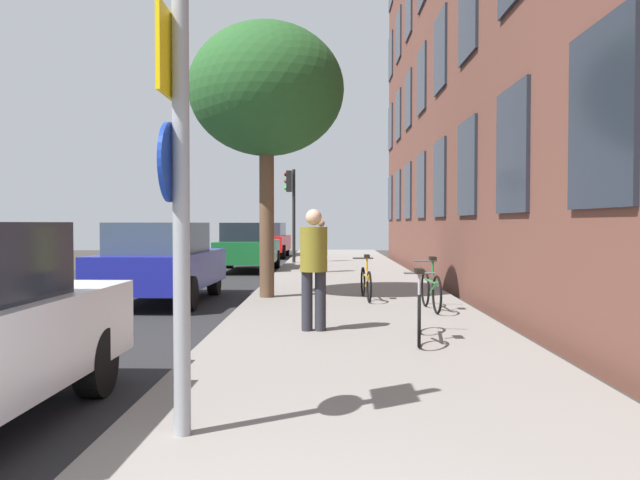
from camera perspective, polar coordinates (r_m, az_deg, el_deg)
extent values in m
plane|color=#332D28|center=(16.82, -9.63, -4.01)|extent=(41.80, 41.80, 0.00)
cube|color=#232326|center=(17.31, -16.50, -3.88)|extent=(7.00, 38.00, 0.01)
cube|color=gray|center=(16.55, 2.41, -3.87)|extent=(4.20, 38.00, 0.12)
cube|color=#1E232D|center=(7.25, 23.93, 10.26)|extent=(0.06, 1.58, 1.93)
cube|color=#1E232D|center=(10.18, 16.90, 7.77)|extent=(0.06, 1.58, 1.93)
cube|color=#1E232D|center=(13.19, 13.09, 6.36)|extent=(0.06, 1.58, 1.93)
cube|color=#1E232D|center=(16.25, 10.71, 5.46)|extent=(0.06, 1.58, 1.93)
cube|color=#1E232D|center=(19.33, 9.09, 4.84)|extent=(0.06, 1.58, 1.93)
cube|color=#1E232D|center=(22.42, 7.92, 4.39)|extent=(0.06, 1.58, 1.93)
cube|color=#1E232D|center=(25.52, 7.04, 4.04)|extent=(0.06, 1.58, 1.93)
cube|color=#1E232D|center=(28.63, 6.35, 3.77)|extent=(0.06, 1.58, 1.93)
cube|color=#1E232D|center=(13.82, 13.17, 19.53)|extent=(0.06, 1.58, 1.93)
cube|color=#1E232D|center=(16.77, 10.77, 16.30)|extent=(0.06, 1.58, 1.93)
cube|color=#1E232D|center=(19.76, 9.14, 14.02)|extent=(0.06, 1.58, 1.93)
cube|color=#1E232D|center=(22.80, 7.95, 12.34)|extent=(0.06, 1.58, 1.93)
cube|color=#1E232D|center=(25.85, 7.06, 11.06)|extent=(0.06, 1.58, 1.93)
cube|color=#1E232D|center=(28.92, 6.36, 10.04)|extent=(0.06, 1.58, 1.93)
cube|color=#1E232D|center=(23.59, 7.99, 19.90)|extent=(0.06, 1.58, 1.93)
cube|color=#1E232D|center=(26.56, 7.09, 17.80)|extent=(0.06, 1.58, 1.93)
cube|color=#1E232D|center=(29.55, 6.38, 16.11)|extent=(0.06, 1.58, 1.93)
cylinder|color=gray|center=(4.56, -12.39, 2.47)|extent=(0.12, 0.12, 3.16)
cube|color=yellow|center=(4.72, -13.46, 15.92)|extent=(0.03, 0.60, 0.60)
cylinder|color=#14339E|center=(4.59, -13.40, 6.82)|extent=(0.03, 0.56, 0.56)
cylinder|color=black|center=(23.94, -2.37, 2.17)|extent=(0.12, 0.12, 3.53)
cube|color=black|center=(24.00, -2.81, 5.31)|extent=(0.20, 0.24, 0.80)
sphere|color=#4B0707|center=(24.03, -3.07, 5.92)|extent=(0.16, 0.16, 0.16)
sphere|color=#523707|center=(24.01, -3.07, 5.30)|extent=(0.16, 0.16, 0.16)
sphere|color=green|center=(23.99, -3.07, 4.69)|extent=(0.16, 0.16, 0.16)
cylinder|color=brown|center=(12.83, -4.82, 2.08)|extent=(0.30, 0.30, 3.25)
ellipsoid|color=#235123|center=(13.10, -4.85, 13.35)|extent=(3.12, 3.12, 2.65)
torus|color=black|center=(8.80, 8.92, -6.20)|extent=(0.13, 0.64, 0.64)
torus|color=black|center=(7.78, 8.92, -7.23)|extent=(0.13, 0.64, 0.64)
cylinder|color=#99999E|center=(8.27, 8.92, -5.48)|extent=(0.17, 0.88, 0.04)
cylinder|color=#99999E|center=(8.02, 8.92, -6.27)|extent=(0.12, 0.53, 0.29)
cylinder|color=#99999E|center=(8.08, 8.93, -3.90)|extent=(0.04, 0.04, 0.28)
cube|color=black|center=(8.07, 8.94, -2.77)|extent=(0.10, 0.24, 0.06)
cylinder|color=#4C4C4C|center=(8.75, 8.93, -2.96)|extent=(0.42, 0.09, 0.03)
torus|color=black|center=(11.55, 9.46, -4.35)|extent=(0.07, 0.64, 0.64)
torus|color=black|center=(10.62, 10.49, -4.87)|extent=(0.07, 0.64, 0.64)
cylinder|color=#267233|center=(11.07, 9.96, -3.69)|extent=(0.08, 0.81, 0.04)
cylinder|color=#267233|center=(10.85, 10.22, -4.23)|extent=(0.07, 0.49, 0.27)
cylinder|color=#267233|center=(10.91, 10.12, -2.48)|extent=(0.04, 0.04, 0.28)
cube|color=black|center=(10.90, 10.12, -1.64)|extent=(0.10, 0.24, 0.06)
cylinder|color=#4C4C4C|center=(11.51, 9.47, -1.87)|extent=(0.42, 0.05, 0.03)
torus|color=black|center=(13.00, 3.90, -3.76)|extent=(0.07, 0.60, 0.60)
torus|color=black|center=(11.95, 4.44, -4.23)|extent=(0.07, 0.60, 0.60)
cylinder|color=#C68C19|center=(12.46, 4.16, -3.23)|extent=(0.09, 0.90, 0.04)
cylinder|color=#C68C19|center=(12.21, 4.30, -3.69)|extent=(0.07, 0.55, 0.29)
cylinder|color=#C68C19|center=(12.29, 4.25, -2.20)|extent=(0.04, 0.04, 0.28)
cube|color=black|center=(12.28, 4.25, -1.46)|extent=(0.10, 0.24, 0.06)
cylinder|color=#4C4C4C|center=(12.97, 3.90, -1.65)|extent=(0.42, 0.05, 0.03)
cylinder|color=#26262D|center=(8.85, -1.17, -5.53)|extent=(0.16, 0.16, 0.83)
cylinder|color=#26262D|center=(8.84, 0.04, -5.53)|extent=(0.16, 0.16, 0.83)
cylinder|color=olive|center=(8.78, -0.57, -0.83)|extent=(0.54, 0.54, 0.62)
sphere|color=tan|center=(8.78, -0.57, 2.07)|extent=(0.22, 0.22, 0.22)
cylinder|color=olive|center=(19.33, -0.14, -1.75)|extent=(0.15, 0.15, 0.78)
cylinder|color=olive|center=(19.32, 0.38, -1.75)|extent=(0.15, 0.15, 0.78)
cylinder|color=#4C4742|center=(19.30, 0.12, 0.28)|extent=(0.43, 0.43, 0.59)
sphere|color=#936B4C|center=(19.29, 0.12, 1.52)|extent=(0.21, 0.21, 0.21)
cylinder|color=black|center=(6.32, -19.52, -10.35)|extent=(0.22, 0.64, 0.64)
cube|color=navy|center=(13.27, -14.03, -2.57)|extent=(1.97, 4.05, 0.70)
cube|color=#384756|center=(13.04, -14.27, 0.21)|extent=(1.61, 2.29, 0.60)
cylinder|color=black|center=(14.74, -15.89, -3.54)|extent=(0.22, 0.64, 0.64)
cylinder|color=black|center=(14.36, -9.51, -3.64)|extent=(0.22, 0.64, 0.64)
cylinder|color=black|center=(12.33, -19.28, -4.56)|extent=(0.22, 0.64, 0.64)
cylinder|color=black|center=(11.87, -11.70, -4.74)|extent=(0.22, 0.64, 0.64)
cube|color=#19662D|center=(21.32, -6.46, -1.00)|extent=(1.86, 4.04, 0.70)
cube|color=#1E232D|center=(21.10, -6.53, 0.74)|extent=(1.55, 2.27, 0.60)
cylinder|color=black|center=(22.72, -8.13, -1.73)|extent=(0.22, 0.64, 0.64)
cylinder|color=black|center=(22.53, -3.95, -1.74)|extent=(0.22, 0.64, 0.64)
cylinder|color=black|center=(20.19, -9.25, -2.14)|extent=(0.22, 0.64, 0.64)
cylinder|color=black|center=(19.97, -4.55, -2.17)|extent=(0.22, 0.64, 0.64)
cube|color=red|center=(29.62, -4.81, -0.28)|extent=(2.00, 4.34, 0.70)
cube|color=#2D3847|center=(29.39, -4.85, 0.97)|extent=(1.64, 2.45, 0.60)
cylinder|color=black|center=(31.08, -6.11, -0.84)|extent=(0.22, 0.64, 0.64)
cylinder|color=black|center=(30.93, -3.00, -0.85)|extent=(0.22, 0.64, 0.64)
cylinder|color=black|center=(28.37, -6.77, -1.07)|extent=(0.22, 0.64, 0.64)
cylinder|color=black|center=(28.20, -3.36, -1.08)|extent=(0.22, 0.64, 0.64)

